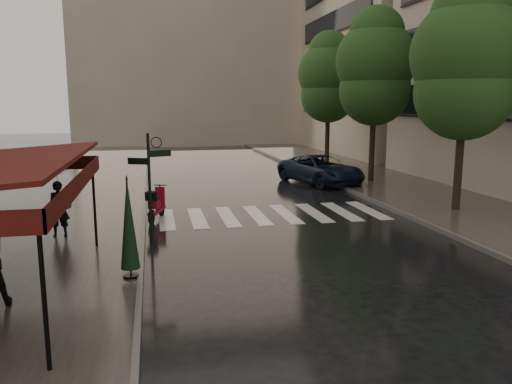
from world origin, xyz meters
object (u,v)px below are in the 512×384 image
object	(u,v)px
pedestrian_with_umbrella	(57,181)
parasol_back	(129,224)
scooter	(156,205)
parked_car	(321,169)

from	to	relation	value
pedestrian_with_umbrella	parasol_back	bearing A→B (deg)	-59.64
pedestrian_with_umbrella	scooter	bearing A→B (deg)	38.90
scooter	parasol_back	bearing A→B (deg)	-79.23
scooter	parasol_back	xyz separation A→B (m)	(-0.61, -5.96, 0.80)
pedestrian_with_umbrella	parked_car	world-z (taller)	pedestrian_with_umbrella
parked_car	parasol_back	distance (m)	15.11
parked_car	parasol_back	bearing A→B (deg)	-142.69
parasol_back	scooter	bearing A→B (deg)	84.14
parasol_back	pedestrian_with_umbrella	bearing A→B (deg)	118.10
pedestrian_with_umbrella	scooter	size ratio (longest dim) A/B	1.46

